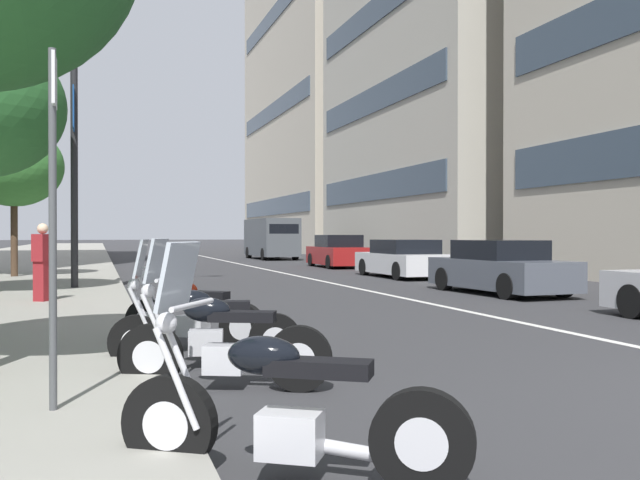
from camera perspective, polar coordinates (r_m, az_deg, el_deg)
name	(u,v)px	position (r m, az deg, el deg)	size (l,w,h in m)	color
sidewalk_right_plaza	(0,267)	(33.99, -24.95, -2.01)	(160.00, 9.68, 0.15)	gray
lane_centre_stripe	(226,261)	(39.34, -7.76, -1.74)	(110.00, 0.16, 0.01)	silver
motorcycle_under_tarp	(283,411)	(4.34, -3.07, -13.93)	(1.26, 1.95, 1.47)	black
motorcycle_nearest_camera	(220,345)	(6.85, -8.27, -8.57)	(0.97, 1.99, 1.48)	black
motorcycle_second_in_row	(202,330)	(8.00, -9.74, -7.31)	(0.72, 2.15, 1.46)	black
motorcycle_mid_row	(192,317)	(9.37, -10.57, -6.29)	(1.37, 1.72, 1.09)	black
car_approaching_light	(500,269)	(18.19, 14.65, -2.31)	(4.38, 1.95, 1.37)	#4C515B
car_lead_in_lane	(403,260)	(24.47, 6.90, -1.61)	(4.52, 1.96, 1.33)	silver
car_following_behind	(338,252)	(31.67, 1.50, -1.03)	(4.26, 1.95, 1.49)	maroon
delivery_van_ahead	(271,238)	(42.30, -4.06, 0.20)	(5.88, 2.23, 2.46)	#4C5156
parking_sign_by_curb	(53,195)	(5.73, -21.20, 3.51)	(0.32, 0.06, 2.80)	#47494C
street_lamp_with_banners	(88,87)	(19.16, -18.62, 11.92)	(1.26, 2.54, 8.73)	#232326
street_tree_near_plaza_corner	(14,166)	(24.63, -23.98, 5.60)	(3.11, 3.11, 4.92)	#473323
pedestrian_on_plaza	(43,262)	(15.22, -21.95, -1.70)	(0.48, 0.42, 1.59)	maroon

